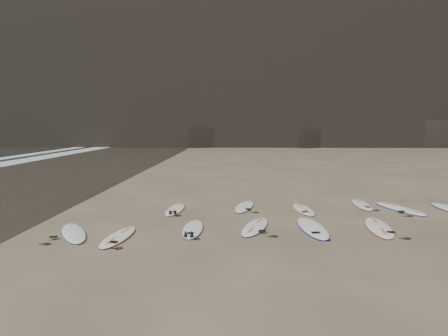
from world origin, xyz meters
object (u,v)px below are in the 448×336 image
object	(u,v)px
surfboard_1	(193,229)
surfboard_6	(244,206)
surfboard_5	(175,209)
surfboard_7	(304,209)
surfboard_2	(255,226)
surfboard_4	(379,227)
surfboard_3	(312,227)
surfboard_11	(74,232)
surfboard_0	(118,237)
surfboard_9	(400,208)
surfboard_8	(362,205)

from	to	relation	value
surfboard_1	surfboard_6	xyz separation A→B (m)	(1.52, 3.43, 0.00)
surfboard_5	surfboard_7	xyz separation A→B (m)	(4.47, 0.13, 0.00)
surfboard_5	surfboard_6	bearing A→B (deg)	16.99
surfboard_2	surfboard_4	xyz separation A→B (m)	(3.54, -0.00, 0.00)
surfboard_3	surfboard_4	world-z (taller)	surfboard_3
surfboard_3	surfboard_6	distance (m)	3.72
surfboard_11	surfboard_7	bearing A→B (deg)	1.76
surfboard_2	surfboard_3	bearing A→B (deg)	10.68
surfboard_4	surfboard_11	size ratio (longest dim) A/B	1.08
surfboard_0	surfboard_11	xyz separation A→B (m)	(-1.33, 0.39, 0.00)
surfboard_4	surfboard_9	distance (m)	3.31
surfboard_2	surfboard_3	distance (m)	1.63
surfboard_1	surfboard_5	xyz separation A→B (m)	(-0.90, 2.84, -0.00)
surfboard_7	surfboard_11	world-z (taller)	surfboard_11
surfboard_8	surfboard_6	bearing A→B (deg)	-171.14
surfboard_11	surfboard_0	bearing A→B (deg)	-41.88
surfboard_1	surfboard_7	distance (m)	4.65
surfboard_6	surfboard_7	bearing A→B (deg)	-2.31
surfboard_1	surfboard_11	bearing A→B (deg)	-170.80
surfboard_9	surfboard_11	size ratio (longest dim) A/B	1.08
surfboard_5	surfboard_3	bearing A→B (deg)	-28.13
surfboard_7	surfboard_9	distance (m)	3.40
surfboard_3	surfboard_8	xyz separation A→B (m)	(2.46, 3.68, -0.01)
surfboard_3	surfboard_4	xyz separation A→B (m)	(1.91, 0.10, -0.00)
surfboard_4	surfboard_9	bearing A→B (deg)	67.24
surfboard_3	surfboard_1	bearing A→B (deg)	-179.42
surfboard_7	surfboard_11	bearing A→B (deg)	-157.71
surfboard_4	surfboard_8	size ratio (longest dim) A/B	1.17
surfboard_2	surfboard_3	world-z (taller)	surfboard_3
surfboard_0	surfboard_6	xyz separation A→B (m)	(3.39, 4.36, 0.00)
surfboard_3	surfboard_9	size ratio (longest dim) A/B	1.05
surfboard_2	surfboard_7	xyz separation A→B (m)	(1.80, 2.65, -0.00)
surfboard_7	surfboard_8	xyz separation A→B (m)	(2.29, 0.93, 0.00)
surfboard_0	surfboard_8	size ratio (longest dim) A/B	1.02
surfboard_8	surfboard_11	bearing A→B (deg)	-151.21
surfboard_6	surfboard_3	bearing A→B (deg)	-49.26
surfboard_2	surfboard_6	size ratio (longest dim) A/B	1.05
surfboard_1	surfboard_11	xyz separation A→B (m)	(-3.20, -0.54, 0.00)
surfboard_1	surfboard_7	size ratio (longest dim) A/B	1.03
surfboard_2	surfboard_11	world-z (taller)	same
surfboard_6	surfboard_8	world-z (taller)	surfboard_6
surfboard_8	surfboard_5	bearing A→B (deg)	-168.38
surfboard_6	surfboard_7	world-z (taller)	surfboard_6
surfboard_4	surfboard_3	bearing A→B (deg)	-169.89
surfboard_0	surfboard_5	world-z (taller)	surfboard_0
surfboard_5	surfboard_11	xyz separation A→B (m)	(-2.31, -3.38, 0.00)
surfboard_1	surfboard_5	distance (m)	2.97
surfboard_2	surfboard_9	size ratio (longest dim) A/B	0.94
surfboard_11	surfboard_6	bearing A→B (deg)	14.42
surfboard_5	surfboard_8	bearing A→B (deg)	12.14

